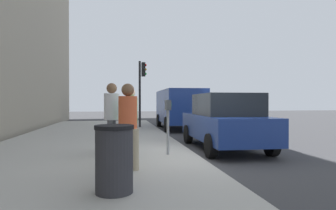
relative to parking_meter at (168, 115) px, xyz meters
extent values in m
plane|color=#38383A|center=(0.20, -0.75, -1.17)|extent=(80.00, 80.00, 0.00)
cube|color=#A8A59E|center=(0.20, 2.25, -1.09)|extent=(28.00, 6.00, 0.15)
cylinder|color=gray|center=(0.00, 0.00, -0.44)|extent=(0.07, 0.07, 1.15)
cube|color=#383D42|center=(-0.10, 0.00, 0.26)|extent=(0.16, 0.11, 0.26)
cube|color=#383D42|center=(0.10, 0.00, 0.26)|extent=(0.16, 0.11, 0.26)
cube|color=#268C33|center=(-0.10, -0.06, 0.28)|extent=(0.10, 0.01, 0.10)
cube|color=#268C33|center=(0.10, -0.06, 0.28)|extent=(0.10, 0.01, 0.10)
cylinder|color=#47474C|center=(0.26, 0.95, -0.61)|extent=(0.15, 0.15, 0.82)
cylinder|color=#47474C|center=(-0.12, 0.98, -0.61)|extent=(0.15, 0.15, 0.82)
cylinder|color=green|center=(0.07, 0.97, 0.13)|extent=(0.38, 0.38, 0.65)
sphere|color=beige|center=(0.07, 0.97, 0.58)|extent=(0.26, 0.26, 0.26)
cylinder|color=tan|center=(-1.32, 1.21, -0.60)|extent=(0.15, 0.15, 0.82)
cylinder|color=tan|center=(-1.57, 0.93, -0.60)|extent=(0.15, 0.15, 0.82)
cylinder|color=#D85933|center=(-1.45, 1.07, 0.13)|extent=(0.38, 0.38, 0.65)
sphere|color=brown|center=(-1.45, 1.07, 0.59)|extent=(0.26, 0.26, 0.26)
cylinder|color=#47474C|center=(0.69, 1.40, -0.57)|extent=(0.15, 0.15, 0.89)
cylinder|color=#47474C|center=(0.29, 1.48, -0.57)|extent=(0.15, 0.15, 0.89)
cylinder|color=silver|center=(0.49, 1.44, 0.22)|extent=(0.41, 0.41, 0.70)
sphere|color=brown|center=(0.49, 1.44, 0.71)|extent=(0.28, 0.28, 0.28)
cube|color=navy|center=(1.52, -2.10, -0.46)|extent=(4.44, 1.93, 0.76)
cube|color=black|center=(1.32, -2.09, 0.26)|extent=(2.24, 1.74, 0.68)
cylinder|color=black|center=(2.97, -1.25, -0.84)|extent=(0.66, 0.23, 0.66)
cylinder|color=black|center=(2.93, -3.00, -0.84)|extent=(0.66, 0.23, 0.66)
cylinder|color=black|center=(0.11, -1.19, -0.84)|extent=(0.66, 0.23, 0.66)
cylinder|color=black|center=(0.07, -2.94, -0.84)|extent=(0.66, 0.23, 0.66)
cube|color=navy|center=(8.59, -2.10, 0.11)|extent=(5.22, 2.07, 1.80)
cylinder|color=black|center=(10.30, -1.17, -0.79)|extent=(0.76, 0.23, 0.76)
cylinder|color=black|center=(10.27, -3.07, -0.79)|extent=(0.76, 0.23, 0.76)
cylinder|color=black|center=(6.92, -1.12, -0.79)|extent=(0.76, 0.23, 0.76)
cylinder|color=black|center=(6.89, -3.02, -0.79)|extent=(0.76, 0.23, 0.76)
cylinder|color=black|center=(8.43, 0.14, 0.78)|extent=(0.12, 0.12, 3.60)
cube|color=black|center=(8.43, -0.06, 2.13)|extent=(0.24, 0.20, 0.76)
sphere|color=red|center=(8.43, -0.17, 2.37)|extent=(0.14, 0.14, 0.14)
sphere|color=orange|center=(8.43, -0.17, 2.13)|extent=(0.14, 0.14, 0.14)
sphere|color=green|center=(8.43, -0.17, 1.89)|extent=(0.14, 0.14, 0.14)
cylinder|color=#2D2D33|center=(-2.96, 1.31, -0.54)|extent=(0.56, 0.56, 0.95)
cylinder|color=black|center=(-2.96, 1.31, -0.04)|extent=(0.59, 0.59, 0.06)
camera|label=1|loc=(-7.31, 1.24, 0.34)|focal=30.74mm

